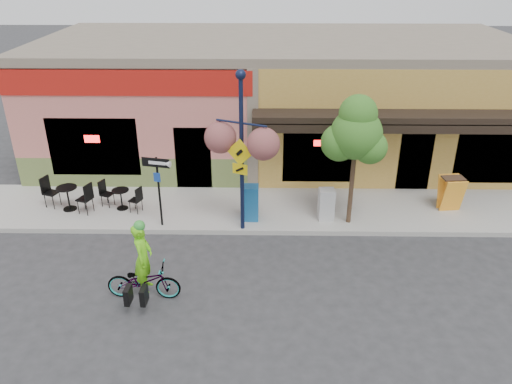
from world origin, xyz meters
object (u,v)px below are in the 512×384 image
at_px(bicycle, 144,281).
at_px(lamp_post, 242,154).
at_px(one_way_sign, 159,192).
at_px(newspaper_box_grey, 326,204).
at_px(newspaper_box_blue, 250,203).
at_px(building, 280,96).
at_px(street_tree, 354,161).
at_px(cyclist_rider, 144,267).

distance_m(bicycle, lamp_post, 4.29).
height_order(one_way_sign, newspaper_box_grey, one_way_sign).
height_order(one_way_sign, newspaper_box_blue, one_way_sign).
distance_m(building, street_tree, 6.71).
bearing_deg(lamp_post, one_way_sign, -160.91).
relative_size(building, bicycle, 10.40).
bearing_deg(bicycle, street_tree, -55.18).
bearing_deg(one_way_sign, newspaper_box_blue, 21.48).
bearing_deg(building, cyclist_rider, -108.94).
bearing_deg(newspaper_box_grey, cyclist_rider, -145.05).
bearing_deg(street_tree, one_way_sign, -177.14).
xyz_separation_m(building, bicycle, (-3.46, -9.92, -1.79)).
distance_m(lamp_post, street_tree, 3.21).
height_order(one_way_sign, street_tree, street_tree).
bearing_deg(building, lamp_post, -100.27).
bearing_deg(lamp_post, street_tree, 30.20).
distance_m(bicycle, one_way_sign, 3.31).
bearing_deg(newspaper_box_blue, bicycle, -123.04).
relative_size(bicycle, newspaper_box_grey, 1.79).
relative_size(lamp_post, newspaper_box_blue, 4.26).
xyz_separation_m(one_way_sign, newspaper_box_grey, (4.89, 0.46, -0.59)).
relative_size(building, newspaper_box_grey, 18.66).
bearing_deg(bicycle, cyclist_rider, -88.23).
distance_m(cyclist_rider, one_way_sign, 3.25).
height_order(cyclist_rider, one_way_sign, one_way_sign).
xyz_separation_m(one_way_sign, newspaper_box_blue, (2.61, 0.41, -0.53)).
bearing_deg(newspaper_box_blue, building, 81.37).
height_order(bicycle, lamp_post, lamp_post).
bearing_deg(street_tree, lamp_post, -172.37).
height_order(bicycle, newspaper_box_grey, newspaper_box_grey).
relative_size(cyclist_rider, newspaper_box_blue, 1.59).
bearing_deg(newspaper_box_grey, bicycle, -145.35).
height_order(bicycle, newspaper_box_blue, newspaper_box_blue).
xyz_separation_m(bicycle, cyclist_rider, (0.05, 0.00, 0.41)).
xyz_separation_m(building, cyclist_rider, (-3.41, -9.92, -1.38)).
bearing_deg(cyclist_rider, newspaper_box_blue, -31.40).
bearing_deg(street_tree, newspaper_box_blue, 177.35).
xyz_separation_m(building, street_tree, (1.92, -6.43, -0.13)).
height_order(newspaper_box_blue, street_tree, street_tree).
bearing_deg(lamp_post, newspaper_box_grey, 36.19).
height_order(cyclist_rider, newspaper_box_blue, cyclist_rider).
relative_size(building, one_way_sign, 8.45).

